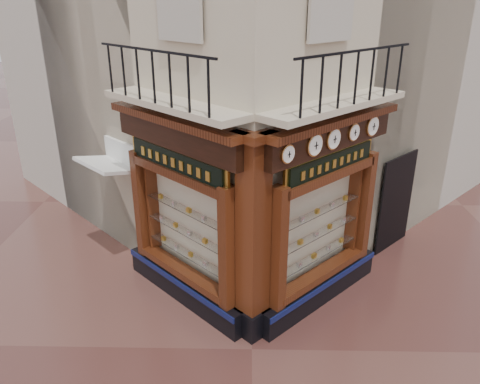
{
  "coord_description": "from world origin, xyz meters",
  "views": [
    {
      "loc": [
        -0.08,
        -6.79,
        5.98
      ],
      "look_at": [
        -0.26,
        2.0,
        2.29
      ],
      "focal_mm": 35.0,
      "sensor_mm": 36.0,
      "label": 1
    }
  ],
  "objects_px": {
    "corner_pilaster": "(253,243)",
    "clock_d": "(354,132)",
    "clock_e": "(372,126)",
    "awning": "(117,259)",
    "clock_c": "(333,139)",
    "signboard_right": "(331,163)",
    "clock_b": "(315,145)",
    "signboard_left": "(176,162)",
    "clock_a": "(288,154)"
  },
  "relations": [
    {
      "from": "awning",
      "to": "signboard_left",
      "type": "relative_size",
      "value": 0.69
    },
    {
      "from": "clock_a",
      "to": "clock_d",
      "type": "bearing_deg",
      "value": 0.0
    },
    {
      "from": "corner_pilaster",
      "to": "signboard_right",
      "type": "distance_m",
      "value": 2.12
    },
    {
      "from": "corner_pilaster",
      "to": "clock_e",
      "type": "relative_size",
      "value": 9.69
    },
    {
      "from": "clock_a",
      "to": "clock_b",
      "type": "height_order",
      "value": "clock_b"
    },
    {
      "from": "clock_a",
      "to": "clock_d",
      "type": "relative_size",
      "value": 0.94
    },
    {
      "from": "clock_a",
      "to": "awning",
      "type": "bearing_deg",
      "value": 100.36
    },
    {
      "from": "signboard_right",
      "to": "clock_d",
      "type": "bearing_deg",
      "value": -12.81
    },
    {
      "from": "clock_d",
      "to": "signboard_right",
      "type": "distance_m",
      "value": 0.72
    },
    {
      "from": "clock_a",
      "to": "signboard_left",
      "type": "bearing_deg",
      "value": 106.89
    },
    {
      "from": "awning",
      "to": "signboard_right",
      "type": "xyz_separation_m",
      "value": [
        4.78,
        -1.6,
        3.1
      ]
    },
    {
      "from": "corner_pilaster",
      "to": "clock_d",
      "type": "height_order",
      "value": "corner_pilaster"
    },
    {
      "from": "clock_e",
      "to": "clock_b",
      "type": "bearing_deg",
      "value": -180.0
    },
    {
      "from": "awning",
      "to": "signboard_right",
      "type": "distance_m",
      "value": 5.92
    },
    {
      "from": "clock_d",
      "to": "clock_e",
      "type": "bearing_deg",
      "value": -0.0
    },
    {
      "from": "awning",
      "to": "signboard_left",
      "type": "bearing_deg",
      "value": -175.7
    },
    {
      "from": "clock_e",
      "to": "awning",
      "type": "relative_size",
      "value": 0.28
    },
    {
      "from": "clock_c",
      "to": "clock_d",
      "type": "bearing_deg",
      "value": 0.0
    },
    {
      "from": "corner_pilaster",
      "to": "awning",
      "type": "relative_size",
      "value": 2.71
    },
    {
      "from": "clock_c",
      "to": "clock_e",
      "type": "bearing_deg",
      "value": 0.0
    },
    {
      "from": "corner_pilaster",
      "to": "clock_a",
      "type": "height_order",
      "value": "corner_pilaster"
    },
    {
      "from": "clock_d",
      "to": "clock_e",
      "type": "distance_m",
      "value": 0.65
    },
    {
      "from": "corner_pilaster",
      "to": "clock_b",
      "type": "xyz_separation_m",
      "value": [
        1.04,
        0.44,
        1.67
      ]
    },
    {
      "from": "clock_a",
      "to": "signboard_left",
      "type": "height_order",
      "value": "clock_a"
    },
    {
      "from": "clock_e",
      "to": "awning",
      "type": "height_order",
      "value": "clock_e"
    },
    {
      "from": "clock_e",
      "to": "awning",
      "type": "bearing_deg",
      "value": 126.24
    },
    {
      "from": "clock_b",
      "to": "signboard_right",
      "type": "relative_size",
      "value": 0.21
    },
    {
      "from": "clock_e",
      "to": "clock_c",
      "type": "bearing_deg",
      "value": -180.0
    },
    {
      "from": "clock_d",
      "to": "signboard_right",
      "type": "xyz_separation_m",
      "value": [
        -0.42,
        -0.27,
        -0.52
      ]
    },
    {
      "from": "clock_e",
      "to": "signboard_right",
      "type": "bearing_deg",
      "value": 174.44
    },
    {
      "from": "corner_pilaster",
      "to": "clock_c",
      "type": "relative_size",
      "value": 9.88
    },
    {
      "from": "signboard_left",
      "to": "clock_d",
      "type": "bearing_deg",
      "value": -130.46
    },
    {
      "from": "clock_d",
      "to": "clock_a",
      "type": "bearing_deg",
      "value": -180.0
    },
    {
      "from": "corner_pilaster",
      "to": "clock_c",
      "type": "height_order",
      "value": "corner_pilaster"
    },
    {
      "from": "corner_pilaster",
      "to": "signboard_left",
      "type": "distance_m",
      "value": 2.12
    },
    {
      "from": "clock_d",
      "to": "signboard_left",
      "type": "xyz_separation_m",
      "value": [
        -3.34,
        -0.27,
        -0.52
      ]
    },
    {
      "from": "awning",
      "to": "signboard_left",
      "type": "xyz_separation_m",
      "value": [
        1.86,
        -1.6,
        3.1
      ]
    },
    {
      "from": "corner_pilaster",
      "to": "awning",
      "type": "bearing_deg",
      "value": 96.8
    },
    {
      "from": "clock_c",
      "to": "awning",
      "type": "distance_m",
      "value": 6.23
    },
    {
      "from": "clock_b",
      "to": "signboard_right",
      "type": "xyz_separation_m",
      "value": [
        0.42,
        0.57,
        -0.52
      ]
    },
    {
      "from": "clock_d",
      "to": "signboard_left",
      "type": "bearing_deg",
      "value": 139.54
    },
    {
      "from": "clock_d",
      "to": "signboard_right",
      "type": "height_order",
      "value": "clock_d"
    },
    {
      "from": "clock_a",
      "to": "awning",
      "type": "height_order",
      "value": "clock_a"
    },
    {
      "from": "clock_d",
      "to": "clock_b",
      "type": "bearing_deg",
      "value": -180.0
    },
    {
      "from": "clock_d",
      "to": "signboard_right",
      "type": "bearing_deg",
      "value": 167.19
    },
    {
      "from": "clock_b",
      "to": "clock_d",
      "type": "relative_size",
      "value": 1.2
    },
    {
      "from": "clock_c",
      "to": "clock_d",
      "type": "relative_size",
      "value": 1.18
    },
    {
      "from": "clock_c",
      "to": "signboard_right",
      "type": "distance_m",
      "value": 0.55
    },
    {
      "from": "awning",
      "to": "corner_pilaster",
      "type": "bearing_deg",
      "value": -173.2
    },
    {
      "from": "clock_b",
      "to": "clock_e",
      "type": "relative_size",
      "value": 1.0
    }
  ]
}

